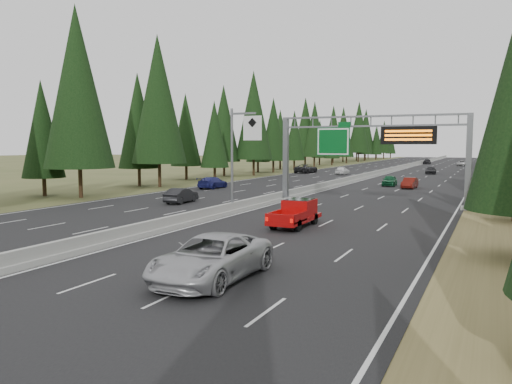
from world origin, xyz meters
TOP-DOWN VIEW (x-y plane):
  - road at (0.00, 80.00)m, footprint 32.00×260.00m
  - shoulder_right at (17.80, 80.00)m, footprint 3.60×260.00m
  - shoulder_left at (-17.80, 80.00)m, footprint 3.60×260.00m
  - median_barrier at (0.00, 80.00)m, footprint 0.70×260.00m
  - sign_gantry at (8.92, 34.88)m, footprint 16.75×0.98m
  - hov_sign_pole at (0.58, 24.97)m, footprint 2.80×0.50m
  - tree_row_left at (-21.92, 70.62)m, footprint 12.24×241.60m
  - silver_minivan at (8.24, 8.00)m, footprint 2.93×6.29m
  - red_pickup at (6.62, 21.65)m, footprint 1.88×5.27m
  - car_ahead_green at (6.02, 56.39)m, footprint 1.90×4.16m
  - car_ahead_dkred at (8.93, 53.61)m, footprint 1.55×4.00m
  - car_ahead_dkgrey at (7.79, 85.87)m, footprint 2.05×4.48m
  - car_ahead_white at (11.01, 124.53)m, footprint 2.64×5.08m
  - car_ahead_far at (1.50, 133.58)m, footprint 1.74×4.30m
  - car_onc_near at (-7.49, 29.15)m, footprint 1.82×4.25m
  - car_onc_blue at (-12.57, 43.34)m, footprint 2.06×4.90m
  - car_onc_white at (-6.11, 77.37)m, footprint 1.79×4.19m
  - car_onc_far at (-13.61, 79.31)m, footprint 3.24×6.00m

SIDE VIEW (x-z plane):
  - shoulder_right at x=17.80m, z-range 0.00..0.06m
  - shoulder_left at x=-17.80m, z-range 0.00..0.06m
  - road at x=0.00m, z-range 0.00..0.08m
  - median_barrier at x=0.00m, z-range -0.01..0.84m
  - car_ahead_dkgrey at x=7.79m, z-range 0.08..1.35m
  - car_ahead_dkred at x=8.93m, z-range 0.08..1.38m
  - car_onc_near at x=-7.49m, z-range 0.08..1.44m
  - car_ahead_white at x=11.01m, z-range 0.08..1.45m
  - car_ahead_green at x=6.02m, z-range 0.08..1.46m
  - car_onc_white at x=-6.11m, z-range 0.08..1.49m
  - car_onc_blue at x=-12.57m, z-range 0.08..1.49m
  - car_ahead_far at x=1.50m, z-range 0.08..1.54m
  - car_onc_far at x=-13.61m, z-range 0.08..1.68m
  - silver_minivan at x=8.24m, z-range 0.08..1.82m
  - red_pickup at x=6.62m, z-range 0.17..1.89m
  - hov_sign_pole at x=0.58m, z-range 0.72..8.72m
  - sign_gantry at x=8.92m, z-range 1.37..9.17m
  - tree_row_left at x=-21.92m, z-range -0.38..18.60m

